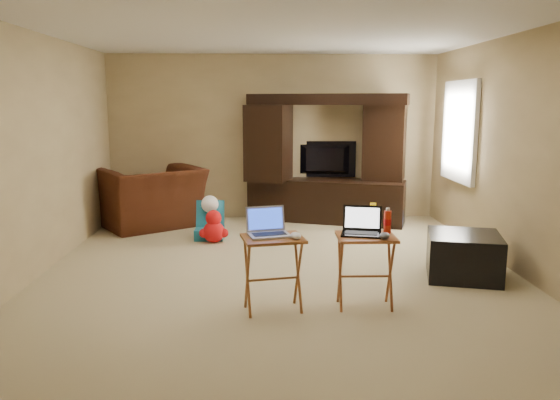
{
  "coord_description": "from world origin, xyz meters",
  "views": [
    {
      "loc": [
        -0.2,
        -5.67,
        1.78
      ],
      "look_at": [
        0.0,
        -0.2,
        0.8
      ],
      "focal_mm": 35.0,
      "sensor_mm": 36.0,
      "label": 1
    }
  ],
  "objects_px": {
    "television": "(325,160)",
    "tray_table_left": "(273,274)",
    "entertainment_center": "(327,159)",
    "water_bottle": "(387,222)",
    "recliner": "(151,197)",
    "mouse_right": "(384,236)",
    "laptop_right": "(362,221)",
    "mouse_left": "(296,236)",
    "push_toy": "(385,214)",
    "ottoman": "(464,256)",
    "laptop_left": "(269,222)",
    "child_rocker": "(209,220)",
    "tray_table_right": "(365,272)",
    "plush_toy": "(214,226)"
  },
  "relations": [
    {
      "from": "television",
      "to": "child_rocker",
      "type": "xyz_separation_m",
      "value": [
        -1.67,
        -1.26,
        -0.67
      ]
    },
    {
      "from": "mouse_left",
      "to": "push_toy",
      "type": "bearing_deg",
      "value": 65.18
    },
    {
      "from": "recliner",
      "to": "tray_table_right",
      "type": "relative_size",
      "value": 2.04
    },
    {
      "from": "television",
      "to": "recliner",
      "type": "xyz_separation_m",
      "value": [
        -2.58,
        -0.52,
        -0.48
      ]
    },
    {
      "from": "mouse_right",
      "to": "push_toy",
      "type": "bearing_deg",
      "value": 76.87
    },
    {
      "from": "tray_table_left",
      "to": "ottoman",
      "type": "bearing_deg",
      "value": 12.15
    },
    {
      "from": "laptop_left",
      "to": "laptop_right",
      "type": "height_order",
      "value": "laptop_left"
    },
    {
      "from": "television",
      "to": "water_bottle",
      "type": "xyz_separation_m",
      "value": [
        0.12,
        -3.7,
        -0.16
      ]
    },
    {
      "from": "child_rocker",
      "to": "laptop_right",
      "type": "height_order",
      "value": "laptop_right"
    },
    {
      "from": "entertainment_center",
      "to": "water_bottle",
      "type": "bearing_deg",
      "value": -69.45
    },
    {
      "from": "entertainment_center",
      "to": "laptop_left",
      "type": "xyz_separation_m",
      "value": [
        -0.92,
        -3.58,
        -0.18
      ]
    },
    {
      "from": "entertainment_center",
      "to": "child_rocker",
      "type": "height_order",
      "value": "entertainment_center"
    },
    {
      "from": "television",
      "to": "child_rocker",
      "type": "height_order",
      "value": "television"
    },
    {
      "from": "plush_toy",
      "to": "tray_table_right",
      "type": "relative_size",
      "value": 0.66
    },
    {
      "from": "laptop_right",
      "to": "water_bottle",
      "type": "height_order",
      "value": "laptop_right"
    },
    {
      "from": "tray_table_left",
      "to": "mouse_left",
      "type": "height_order",
      "value": "mouse_left"
    },
    {
      "from": "television",
      "to": "push_toy",
      "type": "height_order",
      "value": "television"
    },
    {
      "from": "television",
      "to": "plush_toy",
      "type": "relative_size",
      "value": 2.25
    },
    {
      "from": "tray_table_left",
      "to": "mouse_right",
      "type": "xyz_separation_m",
      "value": [
        0.94,
        -0.06,
        0.35
      ]
    },
    {
      "from": "water_bottle",
      "to": "mouse_right",
      "type": "bearing_deg",
      "value": -109.29
    },
    {
      "from": "ottoman",
      "to": "laptop_right",
      "type": "xyz_separation_m",
      "value": [
        -1.22,
        -0.77,
        0.54
      ]
    },
    {
      "from": "laptop_left",
      "to": "push_toy",
      "type": "bearing_deg",
      "value": 47.83
    },
    {
      "from": "tray_table_left",
      "to": "water_bottle",
      "type": "height_order",
      "value": "water_bottle"
    },
    {
      "from": "ottoman",
      "to": "mouse_left",
      "type": "height_order",
      "value": "mouse_left"
    },
    {
      "from": "television",
      "to": "tray_table_left",
      "type": "distance_m",
      "value": 3.98
    },
    {
      "from": "ottoman",
      "to": "mouse_right",
      "type": "height_order",
      "value": "mouse_right"
    },
    {
      "from": "television",
      "to": "laptop_left",
      "type": "distance_m",
      "value": 3.92
    },
    {
      "from": "ottoman",
      "to": "tray_table_right",
      "type": "height_order",
      "value": "tray_table_right"
    },
    {
      "from": "recliner",
      "to": "mouse_right",
      "type": "bearing_deg",
      "value": 93.5
    },
    {
      "from": "push_toy",
      "to": "ottoman",
      "type": "xyz_separation_m",
      "value": [
        0.29,
        -2.34,
        0.04
      ]
    },
    {
      "from": "plush_toy",
      "to": "mouse_left",
      "type": "distance_m",
      "value": 2.64
    },
    {
      "from": "child_rocker",
      "to": "plush_toy",
      "type": "bearing_deg",
      "value": -69.38
    },
    {
      "from": "recliner",
      "to": "push_toy",
      "type": "height_order",
      "value": "recliner"
    },
    {
      "from": "television",
      "to": "recliner",
      "type": "height_order",
      "value": "television"
    },
    {
      "from": "tray_table_left",
      "to": "laptop_right",
      "type": "height_order",
      "value": "laptop_right"
    },
    {
      "from": "plush_toy",
      "to": "mouse_right",
      "type": "height_order",
      "value": "mouse_right"
    },
    {
      "from": "ottoman",
      "to": "laptop_left",
      "type": "bearing_deg",
      "value": -157.85
    },
    {
      "from": "laptop_right",
      "to": "mouse_left",
      "type": "distance_m",
      "value": 0.6
    },
    {
      "from": "tray_table_right",
      "to": "laptop_right",
      "type": "distance_m",
      "value": 0.45
    },
    {
      "from": "push_toy",
      "to": "ottoman",
      "type": "bearing_deg",
      "value": -73.68
    },
    {
      "from": "mouse_right",
      "to": "laptop_right",
      "type": "bearing_deg",
      "value": 140.53
    },
    {
      "from": "laptop_left",
      "to": "plush_toy",
      "type": "bearing_deg",
      "value": 92.64
    },
    {
      "from": "child_rocker",
      "to": "plush_toy",
      "type": "xyz_separation_m",
      "value": [
        0.07,
        -0.21,
        -0.03
      ]
    },
    {
      "from": "recliner",
      "to": "ottoman",
      "type": "distance_m",
      "value": 4.43
    },
    {
      "from": "mouse_right",
      "to": "water_bottle",
      "type": "relative_size",
      "value": 0.66
    },
    {
      "from": "entertainment_center",
      "to": "water_bottle",
      "type": "height_order",
      "value": "entertainment_center"
    },
    {
      "from": "entertainment_center",
      "to": "laptop_right",
      "type": "relative_size",
      "value": 6.85
    },
    {
      "from": "entertainment_center",
      "to": "push_toy",
      "type": "distance_m",
      "value": 1.19
    },
    {
      "from": "tray_table_left",
      "to": "laptop_right",
      "type": "distance_m",
      "value": 0.89
    },
    {
      "from": "recliner",
      "to": "water_bottle",
      "type": "distance_m",
      "value": 4.19
    }
  ]
}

